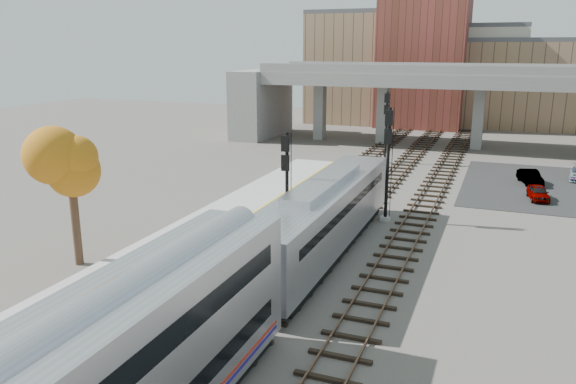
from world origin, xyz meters
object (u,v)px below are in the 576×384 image
Objects in this scene: signal_mast_near at (287,194)px; signal_mast_mid at (387,165)px; locomotive at (324,215)px; car_a at (538,193)px; car_b at (530,177)px; tree at (70,161)px; signal_mast_far at (386,128)px.

signal_mast_mid is (4.10, 7.76, 0.51)m from signal_mast_near.
car_a is (11.82, 16.93, -1.68)m from locomotive.
car_a is (9.82, 9.54, -3.31)m from signal_mast_mid.
signal_mast_near is 22.38m from car_a.
signal_mast_mid is 2.34× the size of car_a.
locomotive is 2.76× the size of signal_mast_near.
car_b is (9.37, 14.83, -3.26)m from signal_mast_mid.
car_b is (13.47, 22.59, -2.76)m from signal_mast_near.
car_b is (-0.45, 5.29, 0.04)m from car_a.
signal_mast_near reaches higher than car_b.
signal_mast_near is at bearing -136.87° from car_b.
car_b is at bearing 62.89° from locomotive.
tree reaches higher than signal_mast_mid.
locomotive is at bearing 10.16° from signal_mast_near.
signal_mast_mid is 17.84m from car_b.
car_a is at bearing -101.21° from car_b.
signal_mast_far reaches higher than locomotive.
tree is 37.13m from car_b.
signal_mast_mid is at bearing -78.03° from signal_mast_far.
car_b is at bearing 57.72° from signal_mast_mid.
signal_mast_far is (-2.10, 26.72, 1.28)m from locomotive.
signal_mast_near is at bearing -117.86° from signal_mast_mid.
tree is (-13.85, -13.69, 1.81)m from signal_mast_mid.
signal_mast_near is 27.09m from signal_mast_far.
car_a is at bearing -35.13° from signal_mast_far.
car_a is (13.92, 17.30, -2.80)m from signal_mast_near.
signal_mast_far is at bearing 136.00° from car_a.
locomotive is 20.71m from car_a.
tree is at bearing -148.69° from signal_mast_near.
car_a is at bearing 55.08° from locomotive.
car_b is (23.22, 28.52, -5.07)m from tree.
locomotive is 26.83m from signal_mast_far.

